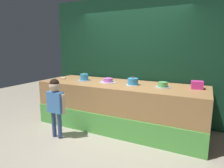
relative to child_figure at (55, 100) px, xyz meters
The scene contains 10 objects.
ground_plane 1.19m from the child_figure, 27.87° to the left, with size 12.00×12.00×0.00m, color #ADA38E.
stage_platform 1.33m from the child_figure, 50.03° to the left, with size 3.43×1.14×0.94m.
curtain_backdrop 1.99m from the child_figure, 63.29° to the left, with size 4.17×0.08×2.82m, color #113823.
child_figure is the anchor object (origin of this frame).
pink_box 2.59m from the child_figure, 26.94° to the left, with size 0.20×0.17×0.14m, color #E7339B.
donut 1.16m from the child_figure, 122.99° to the left, with size 0.11×0.11×0.03m, color beige.
cake_far_left 1.02m from the child_figure, 92.18° to the left, with size 0.29×0.29×0.19m.
cake_center_left 1.19m from the child_figure, 62.01° to the left, with size 0.36×0.36×0.13m.
cake_center_right 1.52m from the child_figure, 41.06° to the left, with size 0.26×0.26×0.17m.
cake_far_right 2.01m from the child_figure, 30.90° to the left, with size 0.29×0.29×0.10m.
Camera 1 is at (1.59, -2.99, 1.68)m, focal length 30.56 mm.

